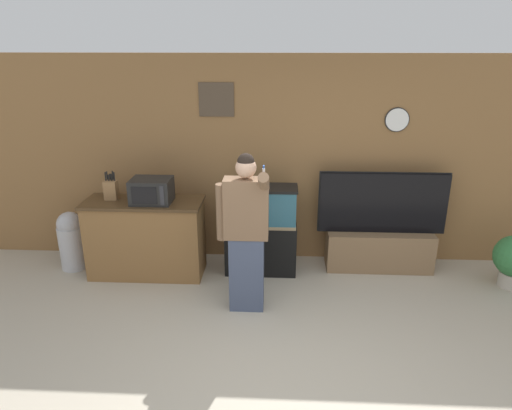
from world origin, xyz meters
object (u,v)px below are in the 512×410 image
at_px(knife_block, 111,190).
at_px(tv_on_stand, 379,240).
at_px(counter_island, 146,238).
at_px(person_standing, 245,232).
at_px(aquarium_on_stand, 261,230).
at_px(microwave, 152,191).
at_px(trash_bin, 72,240).

height_order(knife_block, tv_on_stand, knife_block).
relative_size(counter_island, knife_block, 4.20).
relative_size(knife_block, person_standing, 0.20).
bearing_deg(aquarium_on_stand, knife_block, -177.32).
bearing_deg(knife_block, aquarium_on_stand, 2.68).
xyz_separation_m(microwave, person_standing, (1.14, -0.69, -0.20)).
bearing_deg(trash_bin, knife_block, -4.88).
distance_m(counter_island, trash_bin, 0.99).
relative_size(counter_island, microwave, 3.02).
height_order(counter_island, tv_on_stand, tv_on_stand).
xyz_separation_m(knife_block, tv_on_stand, (3.26, 0.24, -0.69)).
bearing_deg(microwave, counter_island, 163.14).
height_order(knife_block, trash_bin, knife_block).
bearing_deg(tv_on_stand, aquarium_on_stand, -173.82).
distance_m(person_standing, trash_bin, 2.45).
xyz_separation_m(tv_on_stand, trash_bin, (-3.86, -0.19, 0.01)).
relative_size(microwave, trash_bin, 0.62).
bearing_deg(tv_on_stand, person_standing, -147.61).
bearing_deg(counter_island, tv_on_stand, 5.81).
distance_m(knife_block, aquarium_on_stand, 1.85).
bearing_deg(trash_bin, tv_on_stand, 2.86).
xyz_separation_m(knife_block, person_standing, (1.65, -0.77, -0.18)).
bearing_deg(knife_block, tv_on_stand, 4.28).
height_order(aquarium_on_stand, trash_bin, aquarium_on_stand).
height_order(counter_island, aquarium_on_stand, aquarium_on_stand).
height_order(tv_on_stand, trash_bin, tv_on_stand).
xyz_separation_m(tv_on_stand, person_standing, (-1.61, -1.02, 0.51)).
distance_m(microwave, tv_on_stand, 2.86).
bearing_deg(counter_island, aquarium_on_stand, 5.43).
bearing_deg(tv_on_stand, trash_bin, -177.14).
height_order(microwave, trash_bin, microwave).
xyz_separation_m(counter_island, person_standing, (1.27, -0.73, 0.41)).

